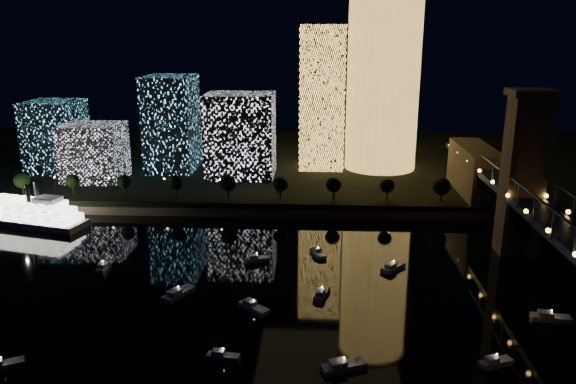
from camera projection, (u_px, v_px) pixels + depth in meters
name	position (u px, v px, depth m)	size (l,w,h in m)	color
ground	(299.00, 329.00, 129.07)	(520.00, 520.00, 0.00)	black
far_bank	(310.00, 162.00, 281.89)	(420.00, 160.00, 5.00)	black
seawall	(306.00, 212.00, 207.33)	(420.00, 6.00, 3.00)	#6B5E4C
tower_cylindrical	(383.00, 73.00, 248.33)	(34.00, 34.00, 86.04)	gold
tower_rectangular	(322.00, 98.00, 252.82)	(20.00, 20.00, 63.63)	gold
midrise_blocks	(156.00, 134.00, 246.36)	(109.87, 45.47, 41.99)	white
riverboat	(16.00, 212.00, 199.04)	(53.41, 22.99, 15.81)	silver
motorboats	(289.00, 304.00, 139.30)	(128.23, 70.61, 2.78)	silver
esplanade_trees	(240.00, 183.00, 211.89)	(166.42, 6.73, 8.86)	black
street_lamps	(220.00, 183.00, 218.49)	(132.70, 0.70, 5.65)	black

